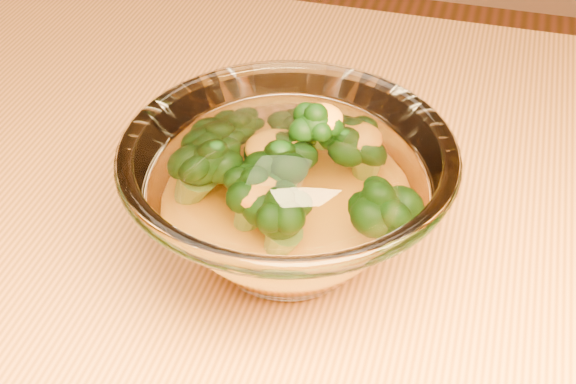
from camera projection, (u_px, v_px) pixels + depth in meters
The scene contains 4 objects.
table at pixel (258, 356), 0.62m from camera, with size 1.20×0.80×0.75m.
glass_bowl at pixel (288, 198), 0.53m from camera, with size 0.22×0.22×0.10m.
cheese_sauce at pixel (288, 221), 0.55m from camera, with size 0.12×0.12×0.03m, color #FFAC15.
broccoli_heap at pixel (285, 174), 0.53m from camera, with size 0.17×0.13×0.07m.
Camera 1 is at (0.13, -0.38, 1.14)m, focal length 50.00 mm.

